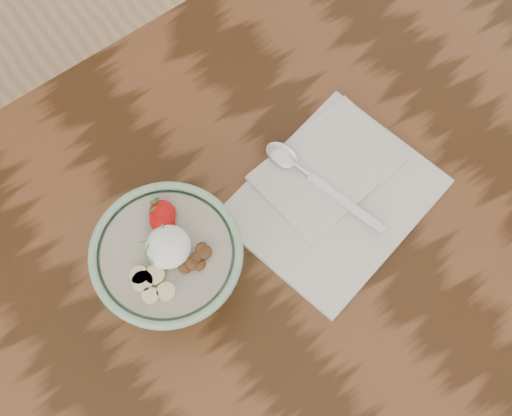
# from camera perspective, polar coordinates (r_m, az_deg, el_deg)

# --- Properties ---
(table) EXTENTS (1.60, 0.90, 0.75)m
(table) POSITION_cam_1_polar(r_m,az_deg,el_deg) (1.02, -0.87, -9.38)
(table) COLOR #351E0D
(table) RESTS_ON ground
(breakfast_bowl) EXTENTS (0.19, 0.19, 0.13)m
(breakfast_bowl) POSITION_cam_1_polar(r_m,az_deg,el_deg) (0.89, -6.94, -4.34)
(breakfast_bowl) COLOR #85B390
(breakfast_bowl) RESTS_ON table
(napkin) EXTENTS (0.30, 0.26, 0.02)m
(napkin) POSITION_cam_1_polar(r_m,az_deg,el_deg) (0.98, 6.18, 1.23)
(napkin) COLOR silver
(napkin) RESTS_ON table
(spoon) EXTENTS (0.07, 0.20, 0.01)m
(spoon) POSITION_cam_1_polar(r_m,az_deg,el_deg) (0.98, 3.34, 3.31)
(spoon) COLOR silver
(spoon) RESTS_ON napkin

